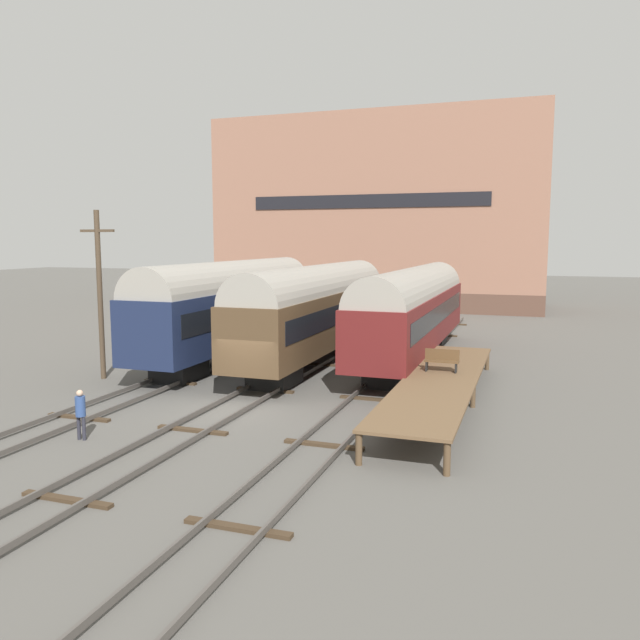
# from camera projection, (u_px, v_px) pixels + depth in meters

# --- Properties ---
(ground_plane) EXTENTS (200.00, 200.00, 0.00)m
(ground_plane) POSITION_uv_depth(u_px,v_px,m) (233.00, 409.00, 23.82)
(ground_plane) COLOR #56544F
(track_left) EXTENTS (2.60, 60.00, 0.26)m
(track_left) POSITION_uv_depth(u_px,v_px,m) (130.00, 395.00, 25.32)
(track_left) COLOR #4C4742
(track_left) RESTS_ON ground
(track_middle) EXTENTS (2.60, 60.00, 0.26)m
(track_middle) POSITION_uv_depth(u_px,v_px,m) (233.00, 405.00, 23.81)
(track_middle) COLOR #4C4742
(track_middle) RESTS_ON ground
(track_right) EXTENTS (2.60, 60.00, 0.26)m
(track_right) POSITION_uv_depth(u_px,v_px,m) (351.00, 417.00, 22.29)
(track_right) COLOR #4C4742
(track_right) RESTS_ON ground
(train_car_maroon) EXTENTS (2.93, 18.21, 4.99)m
(train_car_maroon) POSITION_uv_depth(u_px,v_px,m) (413.00, 308.00, 33.06)
(train_car_maroon) COLOR black
(train_car_maroon) RESTS_ON ground
(train_car_navy) EXTENTS (3.04, 16.34, 5.32)m
(train_car_navy) POSITION_uv_depth(u_px,v_px,m) (231.00, 304.00, 33.49)
(train_car_navy) COLOR black
(train_car_navy) RESTS_ON ground
(train_car_brown) EXTENTS (2.95, 17.20, 5.14)m
(train_car_brown) POSITION_uv_depth(u_px,v_px,m) (317.00, 307.00, 32.50)
(train_car_brown) COLOR black
(train_car_brown) RESTS_ON ground
(station_platform) EXTENTS (2.80, 15.18, 1.05)m
(station_platform) POSITION_uv_depth(u_px,v_px,m) (441.00, 380.00, 24.34)
(station_platform) COLOR brown
(station_platform) RESTS_ON ground
(bench) EXTENTS (1.40, 0.40, 0.91)m
(bench) POSITION_uv_depth(u_px,v_px,m) (442.00, 360.00, 25.57)
(bench) COLOR brown
(bench) RESTS_ON station_platform
(person_worker) EXTENTS (0.32, 0.32, 1.65)m
(person_worker) POSITION_uv_depth(u_px,v_px,m) (81.00, 410.00, 20.02)
(person_worker) COLOR #282833
(person_worker) RESTS_ON ground
(utility_pole) EXTENTS (1.80, 0.24, 7.77)m
(utility_pole) POSITION_uv_depth(u_px,v_px,m) (100.00, 292.00, 28.58)
(utility_pole) COLOR #473828
(utility_pole) RESTS_ON ground
(warehouse_building) EXTENTS (31.08, 11.74, 18.00)m
(warehouse_building) POSITION_uv_depth(u_px,v_px,m) (381.00, 214.00, 61.53)
(warehouse_building) COLOR brown
(warehouse_building) RESTS_ON ground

